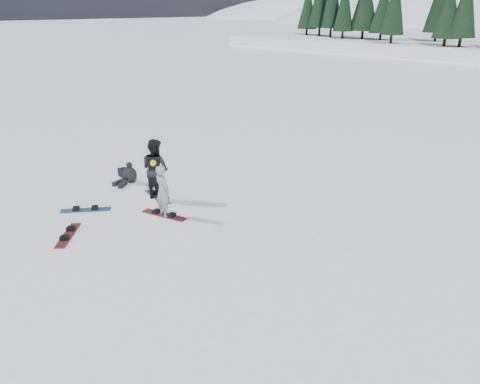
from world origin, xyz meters
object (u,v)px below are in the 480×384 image
at_px(snowboarder_woman, 162,191).
at_px(seated_rider, 129,175).
at_px(snowboarder_man, 155,169).
at_px(snowboard_loose_b, 68,235).
at_px(gear_bag, 124,173).
at_px(snowboard_loose_a, 86,210).

height_order(snowboarder_woman, seated_rider, snowboarder_woman).
xyz_separation_m(snowboarder_woman, snowboarder_man, (-1.31, 0.72, 0.18)).
height_order(snowboarder_woman, snowboarder_man, snowboarder_man).
height_order(snowboarder_woman, snowboard_loose_b, snowboarder_woman).
xyz_separation_m(seated_rider, gear_bag, (-0.70, 0.25, -0.14)).
bearing_deg(snowboard_loose_a, snowboarder_woman, -16.04).
bearing_deg(snowboarder_woman, snowboarder_man, -22.03).
relative_size(snowboarder_woman, seated_rider, 1.75).
bearing_deg(snowboarder_man, snowboard_loose_a, 65.05).
distance_m(snowboarder_woman, gear_bag, 4.04).
height_order(snowboarder_man, snowboard_loose_b, snowboarder_man).
bearing_deg(snowboard_loose_b, gear_bag, 173.07).
bearing_deg(gear_bag, snowboard_loose_a, -54.84).
xyz_separation_m(seated_rider, snowboard_loose_a, (1.10, -2.30, -0.28)).
xyz_separation_m(snowboarder_man, snowboard_loose_a, (-0.72, -2.18, -0.98)).
relative_size(seated_rider, gear_bag, 2.20).
height_order(seated_rider, gear_bag, seated_rider).
bearing_deg(snowboard_loose_a, snowboard_loose_b, -96.18).
xyz_separation_m(seated_rider, snowboard_loose_b, (2.31, -3.49, -0.28)).
bearing_deg(snowboarder_man, gear_bag, -15.01).
relative_size(seated_rider, snowboard_loose_a, 0.66).
distance_m(snowboarder_man, gear_bag, 2.69).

